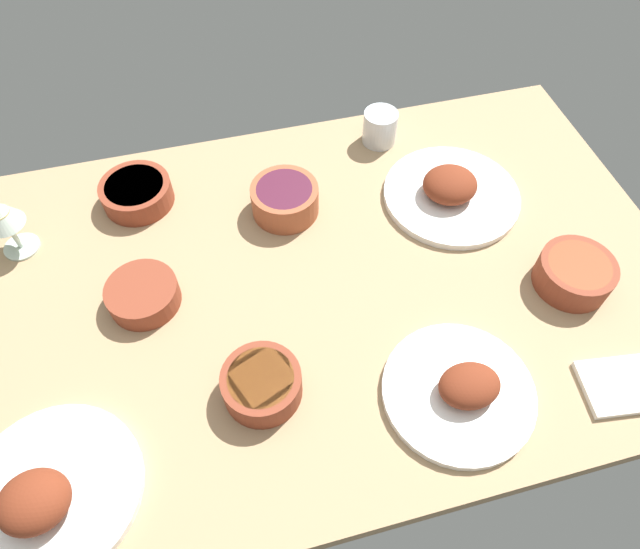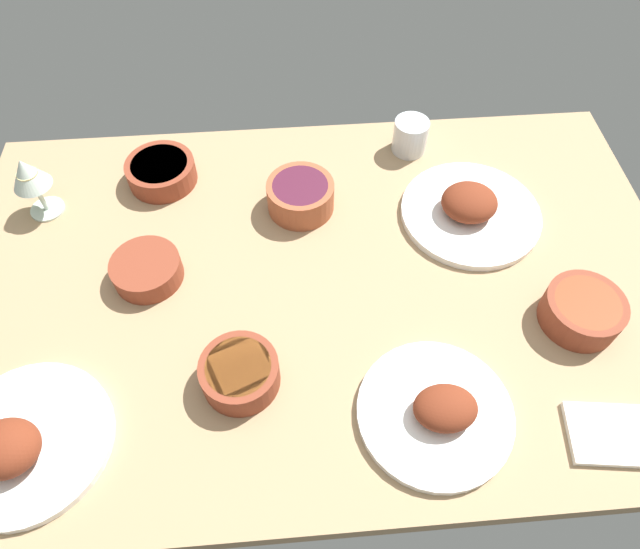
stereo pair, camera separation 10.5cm
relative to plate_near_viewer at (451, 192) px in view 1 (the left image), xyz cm
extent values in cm
cube|color=tan|center=(-32.25, -13.90, -4.02)|extent=(140.00, 90.00, 4.00)
cylinder|color=white|center=(0.34, 0.01, -1.22)|extent=(28.87, 28.87, 1.60)
ellipsoid|color=maroon|center=(-0.64, -0.02, 2.28)|extent=(11.43, 10.65, 5.88)
cylinder|color=white|center=(-80.99, -41.72, -1.22)|extent=(26.91, 26.91, 1.60)
ellipsoid|color=maroon|center=(-82.18, -43.98, 2.60)|extent=(10.43, 9.46, 6.58)
cylinder|color=white|center=(-15.73, -42.24, -1.22)|extent=(25.56, 25.56, 1.60)
ellipsoid|color=maroon|center=(-14.63, -42.75, 1.89)|extent=(10.35, 8.09, 5.02)
cylinder|color=brown|center=(-65.02, -10.35, 0.26)|extent=(13.25, 13.25, 4.57)
cylinder|color=#DBCC7A|center=(-65.02, -10.35, 2.05)|extent=(10.87, 10.87, 1.00)
cylinder|color=brown|center=(13.84, -26.38, 0.98)|extent=(14.09, 14.09, 6.00)
cylinder|color=#9E3314|center=(13.84, -26.38, 3.47)|extent=(11.55, 11.55, 1.00)
cylinder|color=brown|center=(-64.42, 15.77, 0.48)|extent=(14.79, 14.79, 5.01)
cylinder|color=#D6BC70|center=(-64.42, 15.77, 2.49)|extent=(12.13, 12.13, 1.00)
cylinder|color=brown|center=(-47.24, -33.59, 0.81)|extent=(13.28, 13.28, 5.66)
cylinder|color=brown|center=(-47.24, -33.59, 3.14)|extent=(10.89, 10.89, 1.00)
cylinder|color=#A35133|center=(-34.74, 5.46, 1.21)|extent=(13.98, 13.98, 6.46)
cylinder|color=#4C192D|center=(-34.74, 5.46, 3.94)|extent=(11.46, 11.46, 1.00)
cylinder|color=silver|center=(-88.13, 8.88, -1.77)|extent=(7.00, 7.00, 0.50)
cylinder|color=silver|center=(-88.13, 8.88, 1.98)|extent=(1.00, 1.00, 7.00)
cylinder|color=beige|center=(-88.13, 8.88, 7.28)|extent=(4.18, 4.18, 2.80)
cylinder|color=silver|center=(-9.00, 21.31, 1.86)|extent=(7.76, 7.76, 7.77)
cube|color=white|center=(12.06, -48.01, -1.42)|extent=(15.53, 11.90, 1.20)
camera|label=1|loc=(-47.54, -73.01, 85.90)|focal=31.24mm
camera|label=2|loc=(-37.16, -74.75, 85.90)|focal=31.24mm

